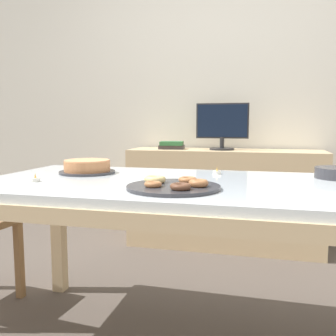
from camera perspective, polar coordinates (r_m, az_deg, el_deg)
The scene contains 9 objects.
wall_back at distance 3.39m, azimuth 9.37°, elevation 11.42°, with size 8.00×0.10×2.60m, color silver.
dining_table at distance 1.64m, azimuth 3.29°, elevation -5.08°, with size 1.89×0.92×0.77m.
sideboard at distance 3.14m, azimuth 8.56°, elevation -4.61°, with size 1.57×0.44×0.81m.
computer_monitor at distance 3.09m, azimuth 8.26°, elevation 6.26°, with size 0.42×0.20×0.38m.
book_stack at distance 3.17m, azimuth 0.57°, elevation 3.50°, with size 0.23×0.19×0.06m.
cake_chocolate_round at distance 1.94m, azimuth -12.21°, elevation 0.15°, with size 0.28×0.28×0.07m.
pastry_platter at distance 1.44m, azimuth 0.87°, elevation -2.72°, with size 0.36×0.36×0.04m.
tealight_left_edge at distance 1.72m, azimuth -19.55°, elevation -1.64°, with size 0.04×0.04×0.04m.
tealight_near_cakes at distance 1.88m, azimuth 7.47°, elevation -0.62°, with size 0.04×0.04×0.04m.
Camera 1 is at (0.31, -1.57, 1.02)m, focal length 40.00 mm.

